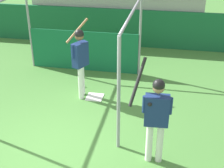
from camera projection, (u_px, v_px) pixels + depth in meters
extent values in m
plane|color=#477F38|center=(54.00, 152.00, 6.35)|extent=(60.00, 60.00, 0.00)
cube|color=#196038|center=(114.00, 27.00, 11.83)|extent=(24.00, 0.12, 1.40)
cube|color=#9E9E99|center=(120.00, 3.00, 12.65)|extent=(6.50, 2.40, 2.65)
cube|color=maroon|center=(55.00, 2.00, 12.31)|extent=(0.45, 0.40, 0.10)
cube|color=maroon|center=(68.00, 3.00, 12.22)|extent=(0.45, 0.40, 0.10)
cube|color=maroon|center=(81.00, 3.00, 12.12)|extent=(0.45, 0.40, 0.10)
cube|color=maroon|center=(95.00, 4.00, 12.03)|extent=(0.45, 0.40, 0.10)
cube|color=maroon|center=(109.00, 4.00, 11.94)|extent=(0.45, 0.40, 0.10)
cube|color=maroon|center=(123.00, 5.00, 11.84)|extent=(0.45, 0.40, 0.10)
cube|color=maroon|center=(138.00, 6.00, 11.75)|extent=(0.45, 0.40, 0.10)
cube|color=maroon|center=(152.00, 6.00, 11.66)|extent=(0.45, 0.40, 0.10)
cube|color=maroon|center=(167.00, 7.00, 11.56)|extent=(0.45, 0.40, 0.10)
cube|color=maroon|center=(168.00, 0.00, 11.62)|extent=(0.45, 0.06, 0.40)
cube|color=maroon|center=(182.00, 7.00, 11.47)|extent=(0.45, 0.40, 0.10)
cube|color=maroon|center=(183.00, 0.00, 11.52)|extent=(0.45, 0.06, 0.40)
cylinder|color=gray|center=(119.00, 96.00, 5.97)|extent=(0.07, 0.07, 2.40)
cylinder|color=gray|center=(30.00, 30.00, 9.77)|extent=(0.07, 0.07, 2.40)
cylinder|color=gray|center=(140.00, 37.00, 9.19)|extent=(0.07, 0.07, 2.40)
cylinder|color=gray|center=(133.00, 11.00, 7.04)|extent=(0.06, 3.67, 0.06)
cube|color=#14663D|center=(84.00, 51.00, 9.72)|extent=(3.40, 0.03, 1.28)
cube|color=white|center=(95.00, 97.00, 8.38)|extent=(0.44, 0.44, 0.02)
cylinder|color=white|center=(81.00, 83.00, 8.14)|extent=(0.17, 0.17, 0.89)
cylinder|color=white|center=(82.00, 80.00, 8.35)|extent=(0.17, 0.17, 0.89)
cube|color=navy|center=(80.00, 55.00, 7.90)|extent=(0.38, 0.48, 0.63)
sphere|color=brown|center=(79.00, 36.00, 7.68)|extent=(0.22, 0.22, 0.22)
sphere|color=black|center=(79.00, 34.00, 7.66)|extent=(0.23, 0.23, 0.23)
cylinder|color=navy|center=(73.00, 51.00, 7.70)|extent=(0.09, 0.09, 0.35)
cylinder|color=navy|center=(84.00, 46.00, 8.02)|extent=(0.09, 0.09, 0.35)
cylinder|color=#AD7F4C|center=(77.00, 31.00, 8.01)|extent=(0.47, 0.64, 0.54)
sphere|color=#AD7F4C|center=(86.00, 43.00, 7.90)|extent=(0.08, 0.08, 0.08)
cylinder|color=white|center=(160.00, 143.00, 5.93)|extent=(0.14, 0.14, 0.84)
cylinder|color=white|center=(149.00, 142.00, 5.95)|extent=(0.14, 0.14, 0.84)
cube|color=navy|center=(157.00, 110.00, 5.62)|extent=(0.45, 0.24, 0.60)
sphere|color=#A37556|center=(159.00, 88.00, 5.41)|extent=(0.21, 0.21, 0.21)
sphere|color=black|center=(159.00, 85.00, 5.39)|extent=(0.22, 0.22, 0.22)
cylinder|color=navy|center=(171.00, 106.00, 5.49)|extent=(0.07, 0.07, 0.33)
cylinder|color=navy|center=(144.00, 104.00, 5.55)|extent=(0.07, 0.07, 0.33)
cylinder|color=black|center=(138.00, 82.00, 5.42)|extent=(0.27, 0.55, 0.77)
sphere|color=black|center=(150.00, 104.00, 5.46)|extent=(0.08, 0.08, 0.08)
sphere|color=white|center=(84.00, 86.00, 8.91)|extent=(0.07, 0.07, 0.07)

